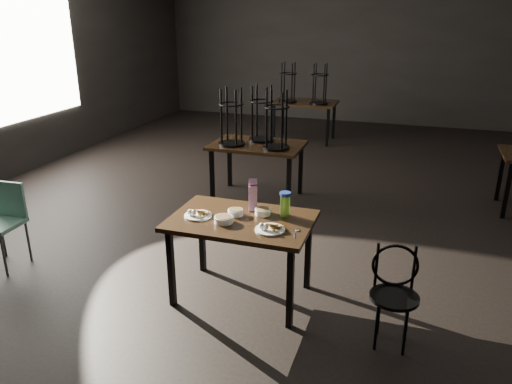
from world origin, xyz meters
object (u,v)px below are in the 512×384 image
(main_table, at_px, (241,227))
(bentwood_chair, at_px, (394,288))
(juice_carton, at_px, (253,196))
(water_bottle, at_px, (285,204))
(school_chair, at_px, (3,217))

(main_table, relative_size, bentwood_chair, 1.56)
(main_table, bearing_deg, juice_carton, 81.54)
(juice_carton, distance_m, water_bottle, 0.31)
(juice_carton, height_order, bentwood_chair, juice_carton)
(main_table, distance_m, juice_carton, 0.31)
(main_table, distance_m, school_chair, 2.45)
(juice_carton, height_order, school_chair, juice_carton)
(main_table, bearing_deg, school_chair, -176.61)
(juice_carton, bearing_deg, school_chair, -171.67)
(main_table, height_order, water_bottle, water_bottle)
(bentwood_chair, height_order, school_chair, school_chair)
(juice_carton, xyz_separation_m, water_bottle, (0.30, -0.04, -0.02))
(water_bottle, xyz_separation_m, school_chair, (-2.77, -0.32, -0.36))
(school_chair, bearing_deg, main_table, 0.43)
(juice_carton, relative_size, bentwood_chair, 0.38)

